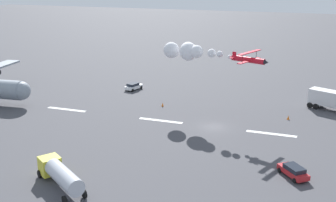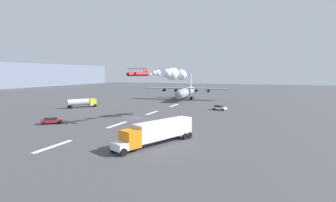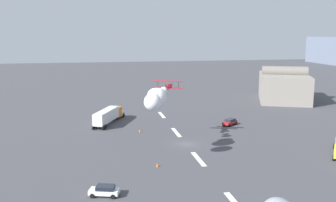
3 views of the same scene
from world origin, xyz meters
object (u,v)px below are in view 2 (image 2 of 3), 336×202
followme_car_yellow (219,107)px  airport_staff_sedan (52,120)px  stunt_biplane_red (171,74)px  fuel_tanker_truck (82,102)px  cargo_transport_plane (185,92)px  traffic_cone_near (146,127)px  semi_truck_orange (158,131)px  traffic_cone_far (181,112)px

followme_car_yellow → airport_staff_sedan: size_ratio=0.98×
stunt_biplane_red → followme_car_yellow: bearing=-32.7°
stunt_biplane_red → fuel_tanker_truck: bearing=80.2°
cargo_transport_plane → traffic_cone_near: cargo_transport_plane is taller
semi_truck_orange → fuel_tanker_truck: (33.67, 41.62, -0.39)m
cargo_transport_plane → traffic_cone_far: bearing=-164.8°
semi_truck_orange → traffic_cone_near: (9.88, 6.72, -1.76)m
cargo_transport_plane → followme_car_yellow: 33.50m
cargo_transport_plane → semi_truck_orange: bearing=-166.5°
semi_truck_orange → airport_staff_sedan: (7.46, 29.34, -1.32)m
stunt_biplane_red → followme_car_yellow: (15.82, -10.15, -10.42)m
stunt_biplane_red → fuel_tanker_truck: stunt_biplane_red is taller
fuel_tanker_truck → stunt_biplane_red: bearing=-99.8°
stunt_biplane_red → traffic_cone_far: stunt_biplane_red is taller
cargo_transport_plane → semi_truck_orange: cargo_transport_plane is taller
semi_truck_orange → traffic_cone_far: size_ratio=20.40×
fuel_tanker_truck → traffic_cone_far: bearing=-90.4°
followme_car_yellow → semi_truck_orange: bearing=176.9°
cargo_transport_plane → followme_car_yellow: size_ratio=7.89×
followme_car_yellow → traffic_cone_near: followme_car_yellow is taller
semi_truck_orange → followme_car_yellow: bearing=-3.1°
stunt_biplane_red → traffic_cone_far: size_ratio=26.99×
fuel_tanker_truck → traffic_cone_far: 34.76m
airport_staff_sedan → traffic_cone_near: 22.76m
airport_staff_sedan → traffic_cone_near: bearing=-83.9°
airport_staff_sedan → cargo_transport_plane: bearing=-11.0°
semi_truck_orange → followme_car_yellow: size_ratio=3.39×
fuel_tanker_truck → traffic_cone_near: 42.26m
semi_truck_orange → traffic_cone_near: size_ratio=20.40×
airport_staff_sedan → traffic_cone_far: (25.97, -22.45, -0.44)m
stunt_biplane_red → traffic_cone_near: bearing=-176.5°
cargo_transport_plane → traffic_cone_near: (-60.99, -10.33, -2.91)m
semi_truck_orange → stunt_biplane_red: bearing=15.7°
cargo_transport_plane → followme_car_yellow: cargo_transport_plane is taller
cargo_transport_plane → stunt_biplane_red: size_ratio=1.76×
fuel_tanker_truck → followme_car_yellow: fuel_tanker_truck is taller
airport_staff_sedan → traffic_cone_near: airport_staff_sedan is taller
cargo_transport_plane → airport_staff_sedan: (-63.42, 12.29, -2.47)m
airport_staff_sedan → traffic_cone_far: size_ratio=6.15×
fuel_tanker_truck → traffic_cone_far: (-0.24, -34.74, -1.37)m
cargo_transport_plane → fuel_tanker_truck: 44.61m
traffic_cone_near → stunt_biplane_red: bearing=3.5°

